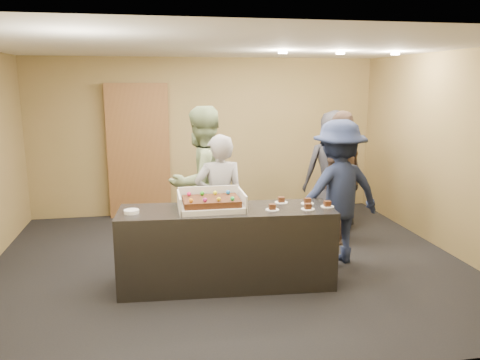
{
  "coord_description": "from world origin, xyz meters",
  "views": [
    {
      "loc": [
        -0.91,
        -5.63,
        2.29
      ],
      "look_at": [
        0.14,
        0.0,
        1.08
      ],
      "focal_mm": 35.0,
      "sensor_mm": 36.0,
      "label": 1
    }
  ],
  "objects": [
    {
      "name": "sheet_cake",
      "position": [
        -0.31,
        -0.65,
        1.0
      ],
      "size": [
        0.62,
        0.43,
        0.12
      ],
      "color": "#3C220D",
      "rests_on": "cake_box"
    },
    {
      "name": "slice_a",
      "position": [
        0.35,
        -0.79,
        0.92
      ],
      "size": [
        0.15,
        0.15,
        0.07
      ],
      "color": "white",
      "rests_on": "serving_counter"
    },
    {
      "name": "room",
      "position": [
        0.0,
        0.0,
        1.35
      ],
      "size": [
        6.04,
        6.0,
        2.7
      ],
      "color": "black",
      "rests_on": "ground"
    },
    {
      "name": "person_sage_man",
      "position": [
        -0.31,
        0.37,
        0.99
      ],
      "size": [
        1.22,
        1.16,
        1.99
      ],
      "primitive_type": "imported",
      "rotation": [
        0.0,
        0.0,
        3.73
      ],
      "color": "#90A875",
      "rests_on": "floor"
    },
    {
      "name": "slice_c",
      "position": [
        0.75,
        -0.84,
        0.92
      ],
      "size": [
        0.15,
        0.15,
        0.07
      ],
      "color": "white",
      "rests_on": "serving_counter"
    },
    {
      "name": "plate_stack",
      "position": [
        -1.17,
        -0.64,
        0.92
      ],
      "size": [
        0.16,
        0.16,
        0.04
      ],
      "primitive_type": "cylinder",
      "color": "white",
      "rests_on": "serving_counter"
    },
    {
      "name": "storage_cabinet",
      "position": [
        -1.17,
        2.41,
        1.14
      ],
      "size": [
        1.03,
        0.15,
        2.27
      ],
      "primitive_type": "cube",
      "color": "brown",
      "rests_on": "floor"
    },
    {
      "name": "person_brown_extra",
      "position": [
        1.72,
        0.54,
        0.95
      ],
      "size": [
        1.11,
        1.12,
        1.9
      ],
      "primitive_type": "imported",
      "rotation": [
        0.0,
        0.0,
        3.94
      ],
      "color": "brown",
      "rests_on": "floor"
    },
    {
      "name": "person_server_grey",
      "position": [
        -0.14,
        -0.1,
        0.84
      ],
      "size": [
        0.62,
        0.42,
        1.68
      ],
      "primitive_type": "imported",
      "rotation": [
        0.0,
        0.0,
        3.16
      ],
      "color": "#9C9BA1",
      "rests_on": "floor"
    },
    {
      "name": "serving_counter",
      "position": [
        -0.14,
        -0.65,
        0.45
      ],
      "size": [
        2.44,
        0.86,
        0.9
      ],
      "primitive_type": "cube",
      "rotation": [
        0.0,
        0.0,
        -0.07
      ],
      "color": "black",
      "rests_on": "floor"
    },
    {
      "name": "slice_e",
      "position": [
        1.0,
        -0.77,
        0.92
      ],
      "size": [
        0.15,
        0.15,
        0.07
      ],
      "color": "white",
      "rests_on": "serving_counter"
    },
    {
      "name": "slice_d",
      "position": [
        0.82,
        -0.6,
        0.92
      ],
      "size": [
        0.15,
        0.15,
        0.07
      ],
      "color": "white",
      "rests_on": "serving_counter"
    },
    {
      "name": "slice_b",
      "position": [
        0.54,
        -0.5,
        0.92
      ],
      "size": [
        0.15,
        0.15,
        0.07
      ],
      "color": "white",
      "rests_on": "serving_counter"
    },
    {
      "name": "person_navy_man",
      "position": [
        1.36,
        -0.2,
        0.92
      ],
      "size": [
        1.27,
        0.85,
        1.84
      ],
      "primitive_type": "imported",
      "rotation": [
        0.0,
        0.0,
        3.29
      ],
      "color": "#1C2646",
      "rests_on": "floor"
    },
    {
      "name": "ceiling_spotlights",
      "position": [
        1.6,
        0.5,
        2.67
      ],
      "size": [
        1.72,
        0.12,
        0.03
      ],
      "color": "#FFEAC6",
      "rests_on": "ceiling"
    },
    {
      "name": "person_dark_suit",
      "position": [
        1.83,
        1.14,
        0.94
      ],
      "size": [
        0.96,
        0.66,
        1.87
      ],
      "primitive_type": "imported",
      "rotation": [
        0.0,
        0.0,
        3.07
      ],
      "color": "#25252A",
      "rests_on": "floor"
    },
    {
      "name": "cake_box",
      "position": [
        -0.31,
        -0.62,
        0.95
      ],
      "size": [
        0.72,
        0.5,
        0.21
      ],
      "color": "white",
      "rests_on": "serving_counter"
    }
  ]
}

